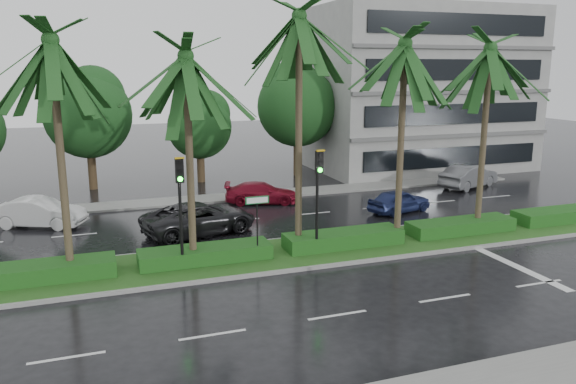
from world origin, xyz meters
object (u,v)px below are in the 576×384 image
object	(u,v)px
car_grey	(469,176)
street_sign	(257,212)
signal_median_left	(180,197)
car_white	(39,212)
car_darkgrey	(200,218)
car_blue	(399,201)
car_red	(262,193)

from	to	relation	value
car_grey	street_sign	bearing A→B (deg)	96.99
signal_median_left	street_sign	size ratio (longest dim) A/B	1.68
signal_median_left	car_white	bearing A→B (deg)	122.43
street_sign	car_darkgrey	world-z (taller)	street_sign
signal_median_left	car_grey	world-z (taller)	signal_median_left
car_blue	car_red	bearing A→B (deg)	40.48
car_white	car_red	size ratio (longest dim) A/B	1.04
car_blue	car_grey	bearing A→B (deg)	-76.33
car_grey	car_blue	bearing A→B (deg)	96.71
car_red	signal_median_left	bearing A→B (deg)	164.89
street_sign	car_white	xyz separation A→B (m)	(-8.60, 8.64, -1.41)
signal_median_left	car_white	world-z (taller)	signal_median_left
street_sign	car_red	size ratio (longest dim) A/B	0.62
car_white	car_darkgrey	bearing A→B (deg)	-94.26
car_red	street_sign	bearing A→B (deg)	178.87
car_red	car_darkgrey	bearing A→B (deg)	153.58
signal_median_left	car_blue	world-z (taller)	signal_median_left
signal_median_left	car_darkgrey	size ratio (longest dim) A/B	0.81
signal_median_left	car_blue	xyz separation A→B (m)	(12.50, 5.41, -2.37)
car_darkgrey	car_red	size ratio (longest dim) A/B	1.28
car_darkgrey	car_red	distance (m)	6.60
street_sign	car_grey	world-z (taller)	street_sign
car_white	car_red	xyz separation A→B (m)	(11.70, 1.05, -0.11)
signal_median_left	street_sign	distance (m)	3.13
car_red	car_grey	world-z (taller)	car_grey
signal_median_left	car_white	size ratio (longest dim) A/B	1.00
car_darkgrey	car_red	bearing A→B (deg)	-57.69
signal_median_left	car_red	size ratio (longest dim) A/B	1.04
signal_median_left	street_sign	xyz separation A→B (m)	(3.00, 0.18, -0.87)
car_grey	car_red	bearing A→B (deg)	66.67
car_blue	car_grey	world-z (taller)	car_grey
street_sign	car_white	size ratio (longest dim) A/B	0.60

